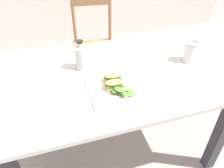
{
  "coord_description": "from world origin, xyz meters",
  "views": [
    {
      "loc": [
        -0.22,
        -1.08,
        1.61
      ],
      "look_at": [
        0.09,
        -0.09,
        0.76
      ],
      "focal_mm": 37.84,
      "sensor_mm": 36.0,
      "label": 1
    }
  ],
  "objects_px": {
    "sandwich_half_back": "(113,77)",
    "bottle_cold_brew": "(81,58)",
    "dining_table": "(113,90)",
    "plate_lunch": "(114,90)",
    "sandwich_half_front": "(114,84)",
    "chair_wooden_far": "(94,47)",
    "mason_jar_iced_tea": "(190,53)",
    "fork_on_napkin": "(66,97)"
  },
  "relations": [
    {
      "from": "fork_on_napkin",
      "to": "bottle_cold_brew",
      "type": "height_order",
      "value": "bottle_cold_brew"
    },
    {
      "from": "sandwich_half_front",
      "to": "mason_jar_iced_tea",
      "type": "xyz_separation_m",
      "value": [
        0.56,
        0.14,
        0.03
      ]
    },
    {
      "from": "chair_wooden_far",
      "to": "fork_on_napkin",
      "type": "relative_size",
      "value": 4.69
    },
    {
      "from": "dining_table",
      "to": "sandwich_half_back",
      "type": "bearing_deg",
      "value": -110.22
    },
    {
      "from": "dining_table",
      "to": "chair_wooden_far",
      "type": "height_order",
      "value": "chair_wooden_far"
    },
    {
      "from": "plate_lunch",
      "to": "mason_jar_iced_tea",
      "type": "bearing_deg",
      "value": 14.76
    },
    {
      "from": "dining_table",
      "to": "plate_lunch",
      "type": "xyz_separation_m",
      "value": [
        -0.04,
        -0.14,
        0.12
      ]
    },
    {
      "from": "chair_wooden_far",
      "to": "sandwich_half_front",
      "type": "relative_size",
      "value": 8.54
    },
    {
      "from": "sandwich_half_front",
      "to": "bottle_cold_brew",
      "type": "bearing_deg",
      "value": 116.31
    },
    {
      "from": "chair_wooden_far",
      "to": "sandwich_half_back",
      "type": "xyz_separation_m",
      "value": [
        -0.1,
        -0.91,
        0.33
      ]
    },
    {
      "from": "chair_wooden_far",
      "to": "bottle_cold_brew",
      "type": "height_order",
      "value": "bottle_cold_brew"
    },
    {
      "from": "mason_jar_iced_tea",
      "to": "sandwich_half_front",
      "type": "bearing_deg",
      "value": -166.28
    },
    {
      "from": "sandwich_half_back",
      "to": "bottle_cold_brew",
      "type": "height_order",
      "value": "bottle_cold_brew"
    },
    {
      "from": "sandwich_half_front",
      "to": "plate_lunch",
      "type": "bearing_deg",
      "value": -105.68
    },
    {
      "from": "chair_wooden_far",
      "to": "sandwich_half_back",
      "type": "bearing_deg",
      "value": -96.08
    },
    {
      "from": "chair_wooden_far",
      "to": "mason_jar_iced_tea",
      "type": "bearing_deg",
      "value": -61.83
    },
    {
      "from": "plate_lunch",
      "to": "bottle_cold_brew",
      "type": "xyz_separation_m",
      "value": [
        -0.13,
        0.28,
        0.07
      ]
    },
    {
      "from": "sandwich_half_front",
      "to": "bottle_cold_brew",
      "type": "height_order",
      "value": "bottle_cold_brew"
    },
    {
      "from": "dining_table",
      "to": "chair_wooden_far",
      "type": "distance_m",
      "value": 0.86
    },
    {
      "from": "sandwich_half_back",
      "to": "bottle_cold_brew",
      "type": "bearing_deg",
      "value": 125.56
    },
    {
      "from": "plate_lunch",
      "to": "sandwich_half_front",
      "type": "relative_size",
      "value": 2.76
    },
    {
      "from": "plate_lunch",
      "to": "fork_on_napkin",
      "type": "height_order",
      "value": "plate_lunch"
    },
    {
      "from": "plate_lunch",
      "to": "fork_on_napkin",
      "type": "relative_size",
      "value": 1.52
    },
    {
      "from": "chair_wooden_far",
      "to": "dining_table",
      "type": "bearing_deg",
      "value": -94.89
    },
    {
      "from": "dining_table",
      "to": "mason_jar_iced_tea",
      "type": "distance_m",
      "value": 0.55
    },
    {
      "from": "bottle_cold_brew",
      "to": "sandwich_half_front",
      "type": "bearing_deg",
      "value": -63.69
    },
    {
      "from": "sandwich_half_front",
      "to": "sandwich_half_back",
      "type": "bearing_deg",
      "value": 78.71
    },
    {
      "from": "chair_wooden_far",
      "to": "mason_jar_iced_tea",
      "type": "distance_m",
      "value": 1.01
    },
    {
      "from": "fork_on_napkin",
      "to": "plate_lunch",
      "type": "bearing_deg",
      "value": -5.23
    },
    {
      "from": "chair_wooden_far",
      "to": "bottle_cold_brew",
      "type": "distance_m",
      "value": 0.83
    },
    {
      "from": "chair_wooden_far",
      "to": "bottle_cold_brew",
      "type": "xyz_separation_m",
      "value": [
        -0.24,
        -0.71,
        0.36
      ]
    },
    {
      "from": "plate_lunch",
      "to": "sandwich_half_front",
      "type": "distance_m",
      "value": 0.04
    },
    {
      "from": "dining_table",
      "to": "bottle_cold_brew",
      "type": "bearing_deg",
      "value": 141.63
    },
    {
      "from": "sandwich_half_front",
      "to": "bottle_cold_brew",
      "type": "xyz_separation_m",
      "value": [
        -0.13,
        0.26,
        0.03
      ]
    },
    {
      "from": "plate_lunch",
      "to": "bottle_cold_brew",
      "type": "distance_m",
      "value": 0.31
    },
    {
      "from": "plate_lunch",
      "to": "sandwich_half_front",
      "type": "xyz_separation_m",
      "value": [
        0.0,
        0.01,
        0.03
      ]
    },
    {
      "from": "mason_jar_iced_tea",
      "to": "bottle_cold_brew",
      "type": "bearing_deg",
      "value": 169.44
    },
    {
      "from": "chair_wooden_far",
      "to": "sandwich_half_front",
      "type": "bearing_deg",
      "value": -96.43
    },
    {
      "from": "chair_wooden_far",
      "to": "plate_lunch",
      "type": "relative_size",
      "value": 3.09
    },
    {
      "from": "sandwich_half_front",
      "to": "sandwich_half_back",
      "type": "height_order",
      "value": "same"
    },
    {
      "from": "fork_on_napkin",
      "to": "bottle_cold_brew",
      "type": "relative_size",
      "value": 0.96
    },
    {
      "from": "plate_lunch",
      "to": "chair_wooden_far",
      "type": "bearing_deg",
      "value": 83.46
    }
  ]
}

